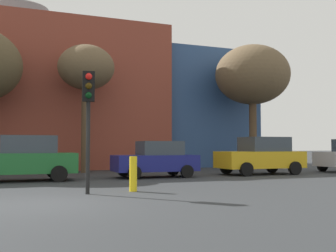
{
  "coord_description": "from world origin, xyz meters",
  "views": [
    {
      "loc": [
        -0.89,
        -10.67,
        1.41
      ],
      "look_at": [
        6.38,
        7.96,
        2.4
      ],
      "focal_mm": 44.23,
      "sensor_mm": 36.0,
      "label": 1
    }
  ],
  "objects": [
    {
      "name": "bare_tree_1",
      "position": [
        13.65,
        11.75,
        5.94
      ],
      "size": [
        4.73,
        4.73,
        7.88
      ],
      "color": "brown",
      "rests_on": "ground_plane"
    },
    {
      "name": "bare_tree_0",
      "position": [
        3.1,
        11.89,
        5.6
      ],
      "size": [
        3.08,
        3.08,
        6.98
      ],
      "color": "brown",
      "rests_on": "ground_plane"
    },
    {
      "name": "ground_plane",
      "position": [
        0.0,
        0.0,
        0.0
      ],
      "size": [
        200.0,
        200.0,
        0.0
      ],
      "primitive_type": "plane",
      "color": "#2D3033"
    },
    {
      "name": "bollard_yellow_0",
      "position": [
        2.84,
        1.89,
        0.55
      ],
      "size": [
        0.24,
        0.24,
        1.1
      ],
      "primitive_type": "cylinder",
      "color": "yellow",
      "rests_on": "ground_plane"
    },
    {
      "name": "traffic_light_island",
      "position": [
        1.37,
        1.65,
        2.7
      ],
      "size": [
        0.39,
        0.38,
        3.66
      ],
      "rotation": [
        0.0,
        0.0,
        -1.72
      ],
      "color": "black",
      "rests_on": "ground_plane"
    },
    {
      "name": "parked_car_4",
      "position": [
        11.16,
        7.2,
        0.94
      ],
      "size": [
        4.36,
        2.14,
        1.89
      ],
      "rotation": [
        0.0,
        0.0,
        3.14
      ],
      "color": "gold",
      "rests_on": "ground_plane"
    },
    {
      "name": "parked_car_3",
      "position": [
        5.51,
        7.2,
        0.82
      ],
      "size": [
        3.82,
        1.88,
        1.65
      ],
      "rotation": [
        0.0,
        0.0,
        3.14
      ],
      "color": "navy",
      "rests_on": "ground_plane"
    },
    {
      "name": "parked_car_2",
      "position": [
        -0.24,
        7.2,
        0.92
      ],
      "size": [
        4.29,
        2.1,
        1.86
      ],
      "rotation": [
        0.0,
        0.0,
        3.14
      ],
      "color": "#1E662D",
      "rests_on": "ground_plane"
    },
    {
      "name": "building_backdrop",
      "position": [
        -0.18,
        20.24,
        4.48
      ],
      "size": [
        32.39,
        13.06,
        11.24
      ],
      "color": "brown",
      "rests_on": "ground_plane"
    }
  ]
}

